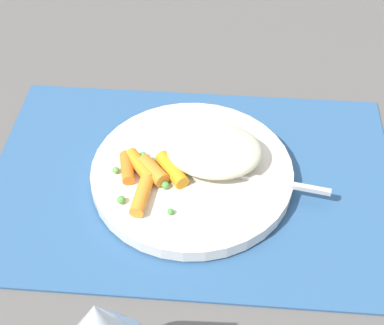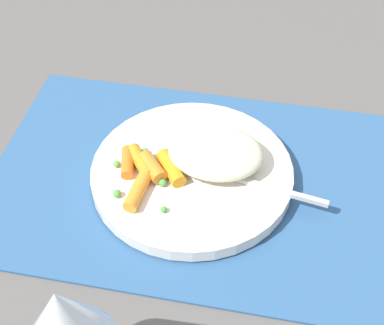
{
  "view_description": "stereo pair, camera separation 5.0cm",
  "coord_description": "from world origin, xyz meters",
  "px_view_note": "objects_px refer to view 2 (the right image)",
  "views": [
    {
      "loc": [
        -0.04,
        0.44,
        0.5
      ],
      "look_at": [
        0.0,
        0.0,
        0.03
      ],
      "focal_mm": 53.29,
      "sensor_mm": 36.0,
      "label": 1
    },
    {
      "loc": [
        -0.09,
        0.44,
        0.5
      ],
      "look_at": [
        0.0,
        0.0,
        0.03
      ],
      "focal_mm": 53.29,
      "sensor_mm": 36.0,
      "label": 2
    }
  ],
  "objects_px": {
    "carrot_portion": "(148,171)",
    "fork": "(218,174)",
    "rice_mound": "(216,152)",
    "plate": "(192,173)"
  },
  "relations": [
    {
      "from": "carrot_portion",
      "to": "rice_mound",
      "type": "bearing_deg",
      "value": -155.08
    },
    {
      "from": "carrot_portion",
      "to": "fork",
      "type": "height_order",
      "value": "carrot_portion"
    },
    {
      "from": "plate",
      "to": "rice_mound",
      "type": "relative_size",
      "value": 2.13
    },
    {
      "from": "rice_mound",
      "to": "carrot_portion",
      "type": "height_order",
      "value": "rice_mound"
    },
    {
      "from": "carrot_portion",
      "to": "fork",
      "type": "bearing_deg",
      "value": -169.25
    },
    {
      "from": "rice_mound",
      "to": "fork",
      "type": "bearing_deg",
      "value": 107.59
    },
    {
      "from": "rice_mound",
      "to": "fork",
      "type": "xyz_separation_m",
      "value": [
        -0.01,
        0.02,
        -0.02
      ]
    },
    {
      "from": "plate",
      "to": "fork",
      "type": "height_order",
      "value": "fork"
    },
    {
      "from": "plate",
      "to": "fork",
      "type": "xyz_separation_m",
      "value": [
        -0.03,
        0.01,
        0.01
      ]
    },
    {
      "from": "rice_mound",
      "to": "carrot_portion",
      "type": "relative_size",
      "value": 1.18
    }
  ]
}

